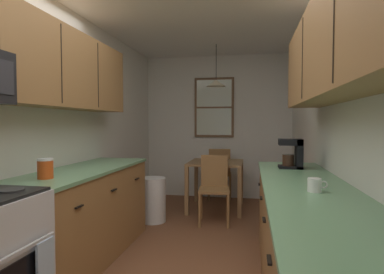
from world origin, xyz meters
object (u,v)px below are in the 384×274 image
at_px(dining_chair_near, 214,185).
at_px(dining_chair_far, 220,171).
at_px(storage_canister, 45,169).
at_px(coffee_maker, 293,153).
at_px(mug_by_coffeemaker, 315,185).
at_px(trash_bin, 154,200).
at_px(dining_table, 216,169).
at_px(table_serving_bowl, 212,159).

bearing_deg(dining_chair_near, dining_chair_far, 92.31).
distance_m(dining_chair_far, storage_canister, 3.49).
relative_size(coffee_maker, mug_by_coffeemaker, 2.33).
bearing_deg(dining_chair_far, trash_bin, -118.16).
height_order(dining_table, dining_chair_far, dining_chair_far).
xyz_separation_m(dining_chair_far, mug_by_coffeemaker, (0.94, -3.41, 0.44)).
bearing_deg(dining_chair_far, storage_canister, -107.89).
height_order(storage_canister, table_serving_bowl, storage_canister).
bearing_deg(dining_chair_far, coffee_maker, -67.85).
distance_m(dining_chair_near, coffee_maker, 1.48).
bearing_deg(storage_canister, coffee_maker, 25.71).
relative_size(dining_chair_far, table_serving_bowl, 4.36).
bearing_deg(coffee_maker, trash_bin, 152.20).
bearing_deg(storage_canister, dining_table, 68.12).
distance_m(trash_bin, coffee_maker, 2.07).
bearing_deg(table_serving_bowl, trash_bin, -128.37).
relative_size(storage_canister, table_serving_bowl, 0.77).
bearing_deg(storage_canister, trash_bin, 80.86).
bearing_deg(dining_table, dining_chair_near, -85.62).
bearing_deg(dining_chair_far, table_serving_bowl, -97.11).
distance_m(storage_canister, mug_by_coffeemaker, 2.01).
distance_m(dining_table, coffee_maker, 1.97).
height_order(dining_chair_near, storage_canister, storage_canister).
height_order(dining_table, mug_by_coffeemaker, mug_by_coffeemaker).
xyz_separation_m(dining_chair_far, storage_canister, (-1.06, -3.29, 0.48)).
height_order(dining_chair_far, table_serving_bowl, dining_chair_far).
height_order(trash_bin, mug_by_coffeemaker, mug_by_coffeemaker).
distance_m(dining_chair_near, storage_canister, 2.35).
relative_size(trash_bin, storage_canister, 3.77).
distance_m(dining_chair_far, coffee_maker, 2.57).
xyz_separation_m(dining_chair_near, mug_by_coffeemaker, (0.89, -2.13, 0.44)).
bearing_deg(trash_bin, dining_table, 45.72).
bearing_deg(trash_bin, mug_by_coffeemaker, -49.44).
xyz_separation_m(dining_table, table_serving_bowl, (-0.07, 0.09, 0.15)).
bearing_deg(coffee_maker, dining_chair_far, 112.15).
xyz_separation_m(coffee_maker, mug_by_coffeemaker, (-0.00, -1.09, -0.11)).
relative_size(dining_chair_far, storage_canister, 5.64).
distance_m(dining_table, dining_chair_near, 0.65).
bearing_deg(table_serving_bowl, dining_table, -52.34).
xyz_separation_m(dining_chair_far, table_serving_bowl, (-0.07, -0.55, 0.28)).
bearing_deg(dining_table, table_serving_bowl, 127.66).
bearing_deg(table_serving_bowl, storage_canister, -109.92).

